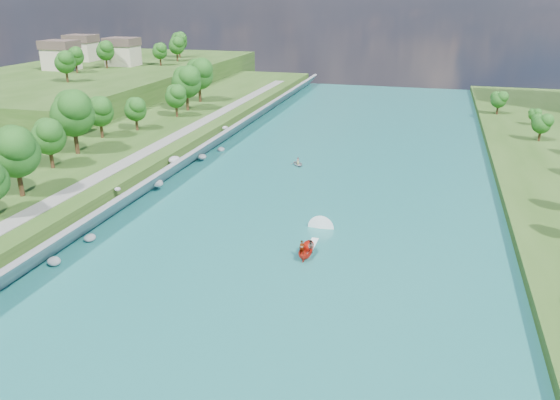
% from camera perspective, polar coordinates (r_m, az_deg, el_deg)
% --- Properties ---
extents(ground, '(260.00, 260.00, 0.00)m').
position_cam_1_polar(ground, '(62.28, -1.18, -7.97)').
color(ground, '#2D5119').
rests_on(ground, ground).
extents(river_water, '(55.00, 240.00, 0.10)m').
position_cam_1_polar(river_water, '(79.78, 2.98, -1.28)').
color(river_water, '#1B6761').
rests_on(river_water, ground).
extents(berm_west, '(45.00, 240.00, 3.50)m').
position_cam_1_polar(berm_west, '(101.82, -25.62, 2.59)').
color(berm_west, '#2D5119').
rests_on(berm_west, ground).
extents(ridge_west, '(60.00, 120.00, 9.00)m').
position_cam_1_polar(ridge_west, '(178.96, -18.27, 11.55)').
color(ridge_west, '#2D5119').
rests_on(ridge_west, ground).
extents(riprap_bank, '(3.83, 236.00, 4.05)m').
position_cam_1_polar(riprap_bank, '(87.65, -13.78, 1.40)').
color(riprap_bank, slate).
rests_on(riprap_bank, ground).
extents(riverside_path, '(3.00, 200.00, 0.10)m').
position_cam_1_polar(riverside_path, '(90.91, -17.39, 2.90)').
color(riverside_path, gray).
rests_on(riverside_path, berm_west).
extents(ridge_houses, '(29.50, 29.50, 8.40)m').
position_cam_1_polar(ridge_houses, '(185.49, -19.36, 14.47)').
color(ridge_houses, beige).
rests_on(ridge_houses, ridge_west).
extents(trees_west, '(16.49, 152.05, 13.47)m').
position_cam_1_polar(trees_west, '(87.52, -26.51, 4.92)').
color(trees_west, '#185115').
rests_on(trees_west, berm_west).
extents(trees_ridge, '(20.12, 65.91, 10.24)m').
position_cam_1_polar(trees_ridge, '(178.33, -14.88, 14.83)').
color(trees_ridge, '#185115').
rests_on(trees_ridge, ridge_west).
extents(motorboat, '(3.60, 18.83, 2.24)m').
position_cam_1_polar(motorboat, '(67.58, 3.03, -4.83)').
color(motorboat, red).
rests_on(motorboat, river_water).
extents(raft, '(3.53, 3.84, 1.52)m').
position_cam_1_polar(raft, '(101.40, 1.89, 3.83)').
color(raft, gray).
rests_on(raft, river_water).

